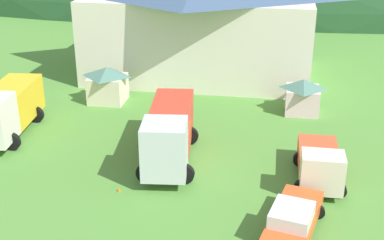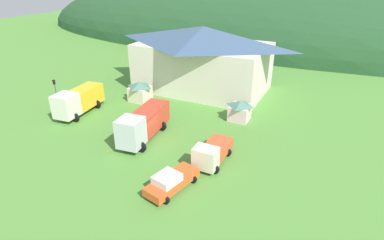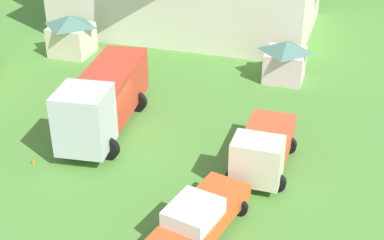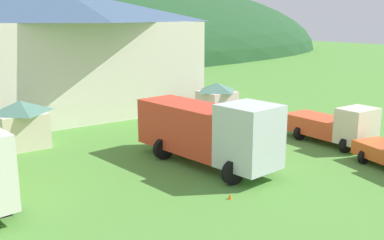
% 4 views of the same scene
% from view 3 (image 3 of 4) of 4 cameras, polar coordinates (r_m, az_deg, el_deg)
% --- Properties ---
extents(ground_plane, '(200.00, 200.00, 0.00)m').
position_cam_3_polar(ground_plane, '(28.04, -7.65, -1.30)').
color(ground_plane, '#518C38').
extents(play_shed_cream, '(2.73, 2.60, 2.65)m').
position_cam_3_polar(play_shed_cream, '(37.61, -12.37, 8.63)').
color(play_shed_cream, beige).
rests_on(play_shed_cream, ground).
extents(play_shed_pink, '(2.46, 2.53, 2.43)m').
position_cam_3_polar(play_shed_pink, '(33.47, 9.59, 6.14)').
color(play_shed_pink, beige).
rests_on(play_shed_pink, ground).
extents(tow_truck_silver, '(3.63, 8.21, 3.41)m').
position_cam_3_polar(tow_truck_silver, '(27.51, -9.18, 2.22)').
color(tow_truck_silver, silver).
rests_on(tow_truck_silver, ground).
extents(light_truck_cream, '(2.61, 5.24, 2.33)m').
position_cam_3_polar(light_truck_cream, '(24.58, 7.33, -2.95)').
color(light_truck_cream, beige).
rests_on(light_truck_cream, ground).
extents(service_pickup_orange, '(2.97, 5.21, 1.66)m').
position_cam_3_polar(service_pickup_orange, '(20.97, 0.79, -9.97)').
color(service_pickup_orange, '#DF5522').
rests_on(service_pickup_orange, ground).
extents(traffic_cone_near_pickup, '(0.36, 0.36, 0.47)m').
position_cam_3_polar(traffic_cone_near_pickup, '(26.43, -16.06, -4.32)').
color(traffic_cone_near_pickup, orange).
rests_on(traffic_cone_near_pickup, ground).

